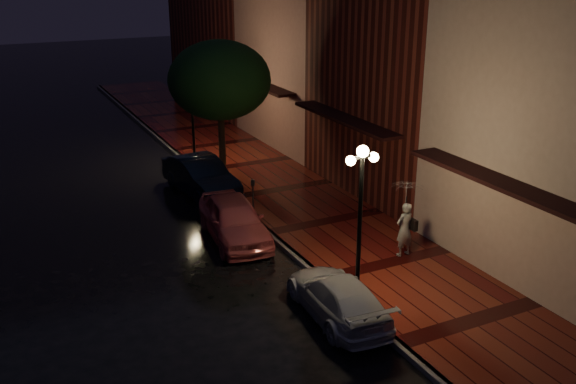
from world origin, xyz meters
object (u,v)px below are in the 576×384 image
silver_car (338,297)px  parking_meter (253,193)px  streetlamp_near (360,213)px  navy_car (201,176)px  pink_car (234,219)px  streetlamp_far (192,109)px  woman_with_umbrella (406,207)px  street_tree (220,83)px

silver_car → parking_meter: size_ratio=3.01×
streetlamp_near → navy_car: size_ratio=0.96×
silver_car → parking_meter: 7.35m
pink_car → streetlamp_far: bearing=86.1°
silver_car → woman_with_umbrella: size_ratio=1.64×
streetlamp_near → pink_car: bearing=106.3°
streetlamp_near → streetlamp_far: same height
streetlamp_far → woman_with_umbrella: streetlamp_far is taller
woman_with_umbrella → parking_meter: bearing=-67.6°
streetlamp_near → silver_car: (-0.95, -0.54, -2.02)m
pink_car → navy_car: navy_car is taller
streetlamp_far → parking_meter: (-0.20, -7.24, -1.65)m
streetlamp_far → parking_meter: size_ratio=3.25×
navy_car → pink_car: bearing=-102.4°
pink_car → woman_with_umbrella: size_ratio=1.77×
silver_car → parking_meter: parking_meter is taller
navy_car → parking_meter: navy_car is taller
streetlamp_near → street_tree: street_tree is taller
navy_car → parking_meter: size_ratio=3.39×
silver_car → woman_with_umbrella: 4.33m
street_tree → streetlamp_far: bearing=94.9°
streetlamp_far → silver_car: streetlamp_far is taller
streetlamp_far → pink_car: bearing=-100.0°
silver_car → pink_car: bearing=-80.2°
pink_car → parking_meter: parking_meter is taller
pink_car → parking_meter: (1.34, 1.49, 0.22)m
street_tree → parking_meter: (-0.46, -4.23, -3.29)m
pink_car → streetlamp_near: bearing=-67.7°
street_tree → woman_with_umbrella: (2.41, -9.46, -2.48)m
woman_with_umbrella → navy_car: bearing=-72.9°
streetlamp_far → street_tree: (0.26, -3.01, 1.64)m
streetlamp_far → pink_car: size_ratio=1.00×
street_tree → pink_car: bearing=-107.4°
pink_car → silver_car: size_ratio=1.08×
navy_car → parking_meter: bearing=-82.3°
streetlamp_far → street_tree: size_ratio=0.74×
street_tree → silver_car: street_tree is taller
streetlamp_far → parking_meter: bearing=-91.6°
woman_with_umbrella → street_tree: bearing=-82.1°
parking_meter → streetlamp_near: bearing=-76.2°
pink_car → navy_car: bearing=90.2°
parking_meter → street_tree: bearing=95.9°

